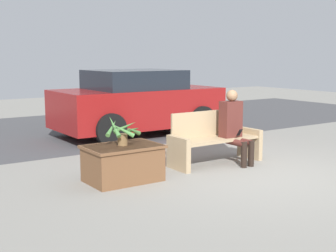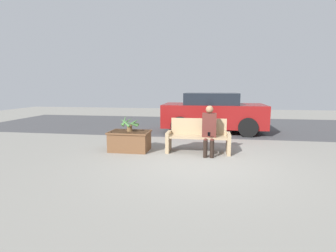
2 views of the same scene
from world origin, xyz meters
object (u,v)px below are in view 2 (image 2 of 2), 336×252
(planter_box, at_px, (130,140))
(potted_plant, at_px, (130,124))
(parked_car, at_px, (213,113))
(bench, at_px, (198,137))
(person_seated, at_px, (209,128))

(planter_box, relative_size, potted_plant, 1.99)
(potted_plant, relative_size, parked_car, 0.14)
(bench, relative_size, potted_plant, 3.05)
(planter_box, xyz_separation_m, potted_plant, (0.01, -0.01, 0.46))
(bench, xyz_separation_m, potted_plant, (-1.86, -0.15, 0.34))
(person_seated, height_order, parked_car, parked_car)
(bench, height_order, potted_plant, potted_plant)
(person_seated, relative_size, potted_plant, 2.30)
(person_seated, relative_size, parked_car, 0.33)
(bench, height_order, planter_box, bench)
(person_seated, bearing_deg, parked_car, 87.90)
(potted_plant, bearing_deg, person_seated, -1.12)
(person_seated, distance_m, parked_car, 3.47)
(bench, bearing_deg, planter_box, -175.72)
(person_seated, relative_size, planter_box, 1.15)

